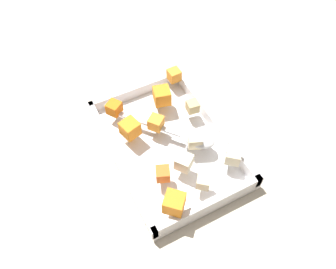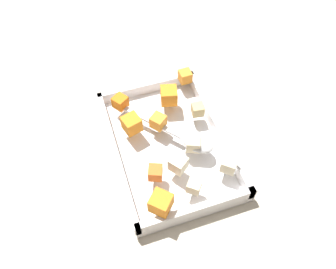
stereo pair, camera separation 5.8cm
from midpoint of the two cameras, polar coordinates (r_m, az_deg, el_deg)
The scene contains 15 objects.
ground_plane at distance 0.69m, azimuth 2.78°, elevation -3.11°, with size 4.00×4.00×0.00m, color #BCB29E.
baking_dish at distance 0.69m, azimuth 2.43°, elevation -2.07°, with size 0.32×0.23×0.04m.
carrot_chunk_corner_ne at distance 0.61m, azimuth 0.61°, elevation -6.67°, with size 0.02×0.02×0.02m, color orange.
carrot_chunk_corner_sw at distance 0.66m, azimuth -3.72°, elevation 1.66°, with size 0.03×0.03×0.03m, color orange.
carrot_chunk_heap_top at distance 0.71m, azimuth 2.51°, elevation 6.51°, with size 0.03×0.03×0.03m, color orange.
carrot_chunk_near_right at distance 0.71m, azimuth -5.78°, elevation 5.37°, with size 0.03×0.03×0.03m, color orange.
carrot_chunk_mid_right at distance 0.58m, azimuth 1.74°, elevation -11.73°, with size 0.03×0.03×0.03m, color orange.
carrot_chunk_near_spoon at distance 0.67m, azimuth 0.81°, elevation 2.09°, with size 0.03×0.03×0.03m, color orange.
carrot_chunk_corner_se at distance 0.76m, azimuth 5.16°, elevation 9.71°, with size 0.03×0.03×0.03m, color orange.
potato_chunk_far_right at distance 0.60m, azimuth 7.29°, elevation -8.87°, with size 0.02×0.02×0.02m, color beige.
potato_chunk_front_center at distance 0.70m, azimuth 7.46°, elevation 4.08°, with size 0.02×0.02×0.02m, color tan.
potato_chunk_corner_nw at distance 0.63m, azimuth 12.98°, elevation -5.16°, with size 0.03×0.03×0.03m, color beige.
potato_chunk_rim_edge at distance 0.64m, azimuth 6.92°, elevation -1.75°, with size 0.03×0.03×0.03m, color beige.
potato_chunk_far_left at distance 0.62m, azimuth 4.49°, elevation -5.13°, with size 0.03×0.03×0.03m, color beige.
serving_spoon at distance 0.65m, azimuth 6.47°, elevation -0.99°, with size 0.19×0.16×0.02m.
Camera 2 is at (-0.35, 0.12, 0.59)m, focal length 35.87 mm.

